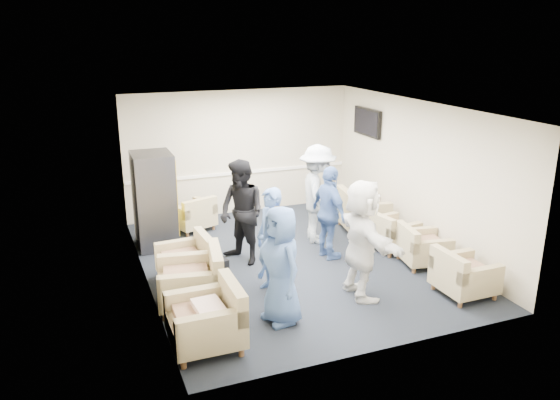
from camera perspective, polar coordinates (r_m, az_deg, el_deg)
name	(u,v)px	position (r m, az deg, el deg)	size (l,w,h in m)	color
floor	(292,261)	(9.68, 1.29, -6.39)	(6.00, 6.00, 0.00)	black
ceiling	(293,107)	(8.95, 1.41, 9.66)	(6.00, 6.00, 0.00)	silver
back_wall	(240,152)	(11.96, -4.20, 4.99)	(5.00, 0.02, 2.70)	beige
front_wall	(389,251)	(6.71, 11.28, -5.28)	(5.00, 0.02, 2.70)	beige
left_wall	(142,204)	(8.61, -14.20, -0.38)	(0.02, 6.00, 2.70)	beige
right_wall	(417,174)	(10.41, 14.17, 2.65)	(0.02, 6.00, 2.70)	beige
chair_rail	(241,173)	(12.05, -4.12, 2.88)	(4.98, 0.04, 0.06)	white
tv	(367,122)	(11.72, 9.09, 8.03)	(0.10, 1.00, 0.58)	black
armchair_left_near	(210,321)	(7.15, -7.34, -12.42)	(0.90, 0.90, 0.72)	tan
armchair_left_mid	(195,282)	(8.15, -8.91, -8.50)	(1.06, 1.06, 0.74)	tan
armchair_left_far	(189,262)	(8.97, -9.53, -6.40)	(0.85, 0.85, 0.64)	tan
armchair_right_near	(462,276)	(8.82, 18.48, -7.57)	(0.79, 0.79, 0.63)	tan
armchair_right_midnear	(421,248)	(9.74, 14.48, -4.90)	(0.87, 0.87, 0.60)	tan
armchair_right_midfar	(390,234)	(10.28, 11.41, -3.46)	(0.88, 0.88, 0.62)	tan
armchair_right_far	(360,213)	(11.18, 8.37, -1.31)	(1.03, 1.03, 0.72)	tan
armchair_corner	(193,216)	(11.19, -9.04, -1.62)	(0.96, 0.96, 0.61)	tan
vending_machine	(155,200)	(10.32, -12.97, -0.04)	(0.73, 0.85, 1.78)	#4B4B53
backpack	(218,269)	(8.79, -6.46, -7.21)	(0.33, 0.27, 0.50)	black
pillow	(208,308)	(7.06, -7.50, -11.15)	(0.45, 0.34, 0.13)	white
person_front_left	(281,265)	(7.45, 0.08, -6.85)	(0.82, 0.53, 1.67)	#4465A5
person_mid_left	(271,241)	(8.30, -0.99, -4.31)	(0.61, 0.40, 1.66)	#4465A5
person_back_left	(242,213)	(9.35, -4.01, -1.32)	(0.88, 0.69, 1.82)	black
person_back_right	(317,194)	(10.30, 3.93, 0.61)	(1.21, 0.70, 1.88)	silver
person_mid_right	(329,213)	(9.57, 5.19, -1.37)	(0.98, 0.41, 1.67)	#4465A5
person_front_right	(362,239)	(8.22, 8.59, -4.08)	(1.70, 0.54, 1.84)	white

